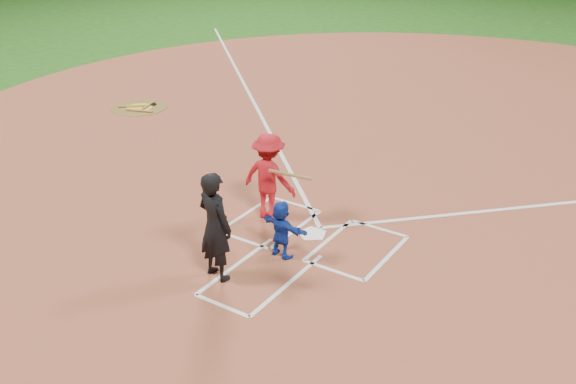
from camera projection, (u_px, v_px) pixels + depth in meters
The scene contains 13 objects.
ground at pixel (312, 235), 12.40m from camera, with size 120.00×120.00×0.00m, color #1C4F13.
home_plate_dirt at pixel (430, 141), 16.93m from camera, with size 28.00×28.00×0.01m, color brown.
home_plate at pixel (312, 234), 12.40m from camera, with size 0.60×0.60×0.02m, color white.
on_deck_circle at pixel (139, 107), 19.50m from camera, with size 1.70×1.70×0.01m, color brown.
on_deck_logo at pixel (139, 107), 19.49m from camera, with size 0.80×0.80×0.00m, color gold.
on_deck_bat_a at pixel (149, 105), 19.59m from camera, with size 0.06×0.06×0.84m, color olive.
on_deck_bat_b at pixel (132, 106), 19.50m from camera, with size 0.06×0.06×0.84m, color olive.
on_deck_bat_c at pixel (139, 111), 19.11m from camera, with size 0.06×0.06×0.84m, color #A56A3C.
bat_weight_donut at pixel (153, 104), 19.69m from camera, with size 0.19×0.19×0.05m, color black.
catcher at pixel (281, 229), 11.45m from camera, with size 1.01×0.32×1.09m, color #1434A8.
umpire at pixel (215, 226), 10.66m from camera, with size 0.71×0.47×1.95m, color black.
chalk_markings at pixel (419, 149), 16.39m from camera, with size 28.35×17.32×0.01m.
batter_at_plate at pixel (269, 177), 12.67m from camera, with size 1.54×0.79×1.79m.
Camera 1 is at (5.54, -9.33, 6.09)m, focal length 40.00 mm.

